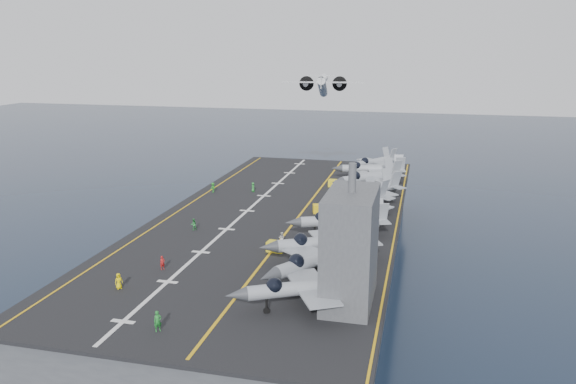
% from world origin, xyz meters
% --- Properties ---
extents(ground, '(500.00, 500.00, 0.00)m').
position_xyz_m(ground, '(0.00, 0.00, 0.00)').
color(ground, '#142135').
rests_on(ground, ground).
extents(hull, '(36.00, 90.00, 10.00)m').
position_xyz_m(hull, '(0.00, 0.00, 5.00)').
color(hull, '#56595E').
rests_on(hull, ground).
extents(flight_deck, '(38.00, 92.00, 0.40)m').
position_xyz_m(flight_deck, '(0.00, 0.00, 10.20)').
color(flight_deck, black).
rests_on(flight_deck, hull).
extents(foul_line, '(0.35, 90.00, 0.02)m').
position_xyz_m(foul_line, '(3.00, 0.00, 10.42)').
color(foul_line, gold).
rests_on(foul_line, flight_deck).
extents(landing_centerline, '(0.50, 90.00, 0.02)m').
position_xyz_m(landing_centerline, '(-6.00, 0.00, 10.42)').
color(landing_centerline, silver).
rests_on(landing_centerline, flight_deck).
extents(deck_edge_port, '(0.25, 90.00, 0.02)m').
position_xyz_m(deck_edge_port, '(-17.00, 0.00, 10.42)').
color(deck_edge_port, gold).
rests_on(deck_edge_port, flight_deck).
extents(deck_edge_stbd, '(0.25, 90.00, 0.02)m').
position_xyz_m(deck_edge_stbd, '(18.50, 0.00, 10.42)').
color(deck_edge_stbd, gold).
rests_on(deck_edge_stbd, flight_deck).
extents(island_superstructure, '(5.00, 10.00, 15.00)m').
position_xyz_m(island_superstructure, '(15.00, -30.00, 17.90)').
color(island_superstructure, '#56595E').
rests_on(island_superstructure, flight_deck).
extents(fighter_jet_0, '(17.29, 15.36, 5.02)m').
position_xyz_m(fighter_jet_0, '(10.79, -32.92, 12.91)').
color(fighter_jet_0, gray).
rests_on(fighter_jet_0, flight_deck).
extents(fighter_jet_1, '(16.94, 18.44, 5.33)m').
position_xyz_m(fighter_jet_1, '(10.62, -25.05, 13.06)').
color(fighter_jet_1, '#9EA6AD').
rests_on(fighter_jet_1, flight_deck).
extents(fighter_jet_2, '(18.17, 16.03, 5.28)m').
position_xyz_m(fighter_jet_2, '(10.63, -19.11, 13.04)').
color(fighter_jet_2, gray).
rests_on(fighter_jet_2, flight_deck).
extents(fighter_jet_3, '(17.26, 14.52, 5.10)m').
position_xyz_m(fighter_jet_3, '(11.29, -9.18, 12.95)').
color(fighter_jet_3, '#969DA6').
rests_on(fighter_jet_3, flight_deck).
extents(fighter_jet_4, '(17.82, 19.76, 5.72)m').
position_xyz_m(fighter_jet_4, '(11.87, -0.78, 13.26)').
color(fighter_jet_4, '#A1ABB2').
rests_on(fighter_jet_4, flight_deck).
extents(fighter_jet_5, '(18.67, 18.71, 5.51)m').
position_xyz_m(fighter_jet_5, '(12.61, 8.66, 13.15)').
color(fighter_jet_5, '#8F969F').
rests_on(fighter_jet_5, flight_deck).
extents(fighter_jet_6, '(18.37, 18.38, 5.41)m').
position_xyz_m(fighter_jet_6, '(12.29, 18.93, 13.11)').
color(fighter_jet_6, '#8E959C').
rests_on(fighter_jet_6, flight_deck).
extents(fighter_jet_7, '(16.33, 12.41, 5.12)m').
position_xyz_m(fighter_jet_7, '(12.04, 27.21, 12.96)').
color(fighter_jet_7, gray).
rests_on(fighter_jet_7, flight_deck).
extents(fighter_jet_8, '(15.46, 16.38, 4.74)m').
position_xyz_m(fighter_jet_8, '(11.62, 35.52, 12.77)').
color(fighter_jet_8, gray).
rests_on(fighter_jet_8, flight_deck).
extents(tow_cart_a, '(2.40, 1.71, 1.35)m').
position_xyz_m(tow_cart_a, '(3.54, -17.32, 11.08)').
color(tow_cart_a, gold).
rests_on(tow_cart_a, flight_deck).
extents(tow_cart_b, '(2.62, 2.07, 1.38)m').
position_xyz_m(tow_cart_b, '(5.94, 1.83, 11.09)').
color(tow_cart_b, yellow).
rests_on(tow_cart_b, flight_deck).
extents(tow_cart_c, '(2.31, 1.52, 1.37)m').
position_xyz_m(tow_cart_c, '(5.36, 20.07, 11.09)').
color(tow_cart_c, yellow).
rests_on(tow_cart_c, flight_deck).
extents(crew_0, '(1.26, 1.30, 1.82)m').
position_xyz_m(crew_0, '(-10.46, -32.99, 11.31)').
color(crew_0, yellow).
rests_on(crew_0, flight_deck).
extents(crew_1, '(1.19, 1.25, 1.74)m').
position_xyz_m(crew_1, '(-8.22, -26.68, 11.27)').
color(crew_1, '#B21919').
rests_on(crew_1, flight_deck).
extents(crew_2, '(1.25, 1.21, 1.75)m').
position_xyz_m(crew_2, '(-10.60, -11.49, 11.27)').
color(crew_2, green).
rests_on(crew_2, flight_deck).
extents(crew_3, '(1.21, 1.33, 1.85)m').
position_xyz_m(crew_3, '(-15.96, 10.22, 11.33)').
color(crew_3, '#208B22').
rests_on(crew_3, flight_deck).
extents(crew_5, '(1.17, 1.28, 1.77)m').
position_xyz_m(crew_5, '(-8.84, 12.49, 11.29)').
color(crew_5, '#268C33').
rests_on(crew_5, flight_deck).
extents(crew_6, '(1.47, 1.43, 2.05)m').
position_xyz_m(crew_6, '(-1.76, -40.89, 11.43)').
color(crew_6, '#1D7D2B').
rests_on(crew_6, flight_deck).
extents(crew_7, '(1.09, 0.75, 1.76)m').
position_xyz_m(crew_7, '(3.62, -14.42, 11.28)').
color(crew_7, silver).
rests_on(crew_7, flight_deck).
extents(transport_plane, '(23.10, 17.20, 5.06)m').
position_xyz_m(transport_plane, '(-4.79, 61.50, 26.66)').
color(transport_plane, silver).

